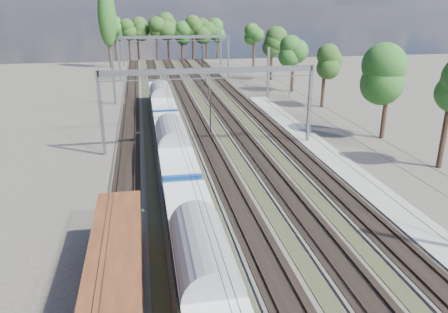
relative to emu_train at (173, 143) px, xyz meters
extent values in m
cube|color=#47423A|center=(-4.50, 20.50, -2.57)|extent=(3.00, 130.00, 0.15)
cube|color=black|center=(-4.50, 20.50, -2.48)|extent=(2.50, 130.00, 0.06)
cube|color=#473326|center=(-5.22, 20.50, -2.38)|extent=(0.08, 130.00, 0.14)
cube|color=#473326|center=(-3.78, 20.50, -2.38)|extent=(0.08, 130.00, 0.14)
cube|color=#47423A|center=(0.00, 20.50, -2.57)|extent=(3.00, 130.00, 0.15)
cube|color=black|center=(0.00, 20.50, -2.48)|extent=(2.50, 130.00, 0.06)
cube|color=#473326|center=(-0.72, 20.50, -2.38)|extent=(0.08, 130.00, 0.14)
cube|color=#473326|center=(0.72, 20.50, -2.38)|extent=(0.08, 130.00, 0.14)
cube|color=#47423A|center=(4.50, 20.50, -2.57)|extent=(3.00, 130.00, 0.15)
cube|color=black|center=(4.50, 20.50, -2.48)|extent=(2.50, 130.00, 0.06)
cube|color=#473326|center=(3.78, 20.50, -2.38)|extent=(0.08, 130.00, 0.14)
cube|color=#473326|center=(5.22, 20.50, -2.38)|extent=(0.08, 130.00, 0.14)
cube|color=#47423A|center=(9.00, 20.50, -2.57)|extent=(3.00, 130.00, 0.15)
cube|color=black|center=(9.00, 20.50, -2.48)|extent=(2.50, 130.00, 0.06)
cube|color=#473326|center=(8.28, 20.50, -2.38)|extent=(0.08, 130.00, 0.14)
cube|color=#473326|center=(9.72, 20.50, -2.38)|extent=(0.08, 130.00, 0.14)
cube|color=#47423A|center=(13.50, 20.50, -2.57)|extent=(3.00, 130.00, 0.15)
cube|color=black|center=(13.50, 20.50, -2.48)|extent=(2.50, 130.00, 0.06)
cube|color=#473326|center=(12.78, 20.50, -2.38)|extent=(0.08, 130.00, 0.14)
cube|color=#473326|center=(14.22, 20.50, -2.38)|extent=(0.08, 130.00, 0.14)
cube|color=#373623|center=(-2.25, 20.50, -2.62)|extent=(1.10, 130.00, 0.05)
cube|color=#373623|center=(2.25, 20.50, -2.62)|extent=(1.10, 130.00, 0.05)
cube|color=#373623|center=(6.75, 20.50, -2.62)|extent=(1.10, 130.00, 0.05)
cube|color=#373623|center=(11.25, 20.50, -2.62)|extent=(1.10, 130.00, 0.05)
cube|color=gray|center=(16.50, -4.50, -2.50)|extent=(3.00, 70.00, 0.30)
cube|color=slate|center=(-7.00, 5.50, 1.85)|extent=(0.35, 0.35, 9.00)
cube|color=slate|center=(16.00, 5.50, 1.85)|extent=(0.35, 0.35, 9.00)
cube|color=slate|center=(4.50, 5.50, 6.05)|extent=(23.00, 0.35, 0.60)
cube|color=slate|center=(-7.00, 53.50, 1.85)|extent=(0.35, 0.35, 9.00)
cube|color=slate|center=(16.00, 53.50, 1.85)|extent=(0.35, 0.35, 9.00)
cube|color=slate|center=(4.50, 53.50, 6.05)|extent=(23.00, 0.35, 0.60)
cube|color=slate|center=(-7.00, 30.50, 1.60)|extent=(0.35, 0.35, 8.50)
cube|color=slate|center=(-7.00, 75.50, 1.60)|extent=(0.35, 0.35, 8.50)
cube|color=slate|center=(18.30, 30.50, 1.60)|extent=(0.35, 0.35, 8.50)
cube|color=slate|center=(18.30, 75.50, 1.60)|extent=(0.35, 0.35, 8.50)
cylinder|color=black|center=(-4.50, 20.50, 2.85)|extent=(0.03, 130.00, 0.03)
cylinder|color=black|center=(-4.50, 20.50, 3.95)|extent=(0.03, 130.00, 0.03)
cylinder|color=black|center=(0.00, 20.50, 2.85)|extent=(0.03, 130.00, 0.03)
cylinder|color=black|center=(0.00, 20.50, 3.95)|extent=(0.03, 130.00, 0.03)
cylinder|color=black|center=(4.50, 20.50, 2.85)|extent=(0.03, 130.00, 0.03)
cylinder|color=black|center=(4.50, 20.50, 3.95)|extent=(0.03, 130.00, 0.03)
cylinder|color=black|center=(9.00, 20.50, 2.85)|extent=(0.03, 130.00, 0.03)
cylinder|color=black|center=(9.00, 20.50, 3.95)|extent=(0.03, 130.00, 0.03)
cylinder|color=black|center=(13.50, 20.50, 2.85)|extent=(0.03, 130.00, 0.03)
cylinder|color=black|center=(13.50, 20.50, 3.95)|extent=(0.03, 130.00, 0.03)
cylinder|color=black|center=(-9.25, 86.89, 0.83)|extent=(0.56, 0.56, 6.96)
sphere|color=#183C16|center=(-9.25, 86.89, 6.40)|extent=(5.27, 5.27, 5.27)
cylinder|color=black|center=(-5.78, 88.27, 1.02)|extent=(0.56, 0.56, 7.34)
sphere|color=#183C16|center=(-5.78, 88.27, 6.89)|extent=(4.94, 4.94, 4.94)
cylinder|color=black|center=(-2.40, 86.32, 0.33)|extent=(0.56, 0.56, 5.95)
sphere|color=#183C16|center=(-2.40, 86.32, 5.09)|extent=(4.61, 4.61, 4.61)
cylinder|color=black|center=(1.75, 85.74, 0.88)|extent=(0.56, 0.56, 7.05)
sphere|color=#183C16|center=(1.75, 85.74, 6.52)|extent=(4.67, 4.67, 4.67)
cylinder|color=black|center=(5.23, 85.76, 0.48)|extent=(0.56, 0.56, 6.27)
sphere|color=#183C16|center=(5.23, 85.76, 5.50)|extent=(4.85, 4.85, 4.85)
cylinder|color=black|center=(8.14, 89.36, 0.46)|extent=(0.56, 0.56, 6.21)
sphere|color=#183C16|center=(8.14, 89.36, 5.42)|extent=(4.46, 4.46, 4.46)
cylinder|color=black|center=(12.50, 86.62, 0.33)|extent=(0.56, 0.56, 5.95)
sphere|color=#183C16|center=(12.50, 86.62, 5.08)|extent=(4.91, 4.91, 4.91)
cylinder|color=black|center=(14.91, 88.91, 0.64)|extent=(0.56, 0.56, 6.58)
sphere|color=#183C16|center=(14.91, 88.91, 5.90)|extent=(5.02, 5.02, 5.02)
cylinder|color=black|center=(18.63, 88.96, 0.36)|extent=(0.56, 0.56, 6.01)
sphere|color=#183C16|center=(18.63, 88.96, 5.17)|extent=(4.27, 4.27, 4.27)
cylinder|color=black|center=(24.83, -4.66, 0.50)|extent=(0.56, 0.56, 6.29)
sphere|color=#183C16|center=(24.83, -4.66, 5.53)|extent=(4.60, 4.60, 4.60)
cylinder|color=black|center=(24.56, 7.43, 0.84)|extent=(0.56, 0.56, 6.97)
sphere|color=#183C16|center=(24.56, 7.43, 6.42)|extent=(3.46, 3.46, 3.46)
cylinder|color=black|center=(24.31, 22.79, -0.09)|extent=(0.56, 0.56, 5.12)
sphere|color=#183C16|center=(24.31, 22.79, 4.00)|extent=(3.99, 3.99, 3.99)
cylinder|color=black|center=(24.31, 36.17, 0.42)|extent=(0.56, 0.56, 6.14)
sphere|color=#183C16|center=(24.31, 36.17, 5.33)|extent=(4.88, 4.88, 4.88)
cylinder|color=black|center=(25.10, 50.10, 0.17)|extent=(0.56, 0.56, 5.64)
sphere|color=#183C16|center=(25.10, 50.10, 4.68)|extent=(4.92, 4.92, 4.92)
cylinder|color=black|center=(25.10, 64.61, 0.77)|extent=(0.56, 0.56, 6.83)
sphere|color=#183C16|center=(25.10, 64.61, 6.23)|extent=(4.67, 4.67, 4.67)
cylinder|color=black|center=(-10.00, 73.50, 5.35)|extent=(0.70, 0.70, 16.00)
ellipsoid|color=#1A4517|center=(-10.00, 73.50, 9.35)|extent=(4.40, 4.40, 14.08)
cube|color=black|center=(0.00, -13.82, -2.07)|extent=(2.11, 3.16, 0.84)
cube|color=navy|center=(0.00, -21.20, -0.49)|extent=(2.95, 21.08, 2.00)
cube|color=silver|center=(0.00, -21.20, 0.04)|extent=(3.04, 20.24, 1.00)
cube|color=black|center=(1.53, -21.20, 0.04)|extent=(0.04, 17.92, 0.74)
cylinder|color=gray|center=(0.00, -21.20, 0.51)|extent=(2.99, 21.08, 2.99)
cube|color=black|center=(0.00, -6.89, -2.07)|extent=(2.11, 3.16, 0.84)
cube|color=black|center=(0.00, 7.86, -2.07)|extent=(2.11, 3.16, 0.84)
cube|color=navy|center=(0.00, 0.48, -0.49)|extent=(2.95, 21.08, 2.00)
cube|color=silver|center=(0.00, 0.48, 0.04)|extent=(3.04, 20.24, 1.00)
cube|color=black|center=(1.53, 0.48, 0.04)|extent=(0.04, 17.92, 0.74)
cube|color=#D6B80B|center=(0.00, -4.15, -1.02)|extent=(3.06, 5.90, 0.74)
cylinder|color=gray|center=(0.00, 0.48, 0.51)|extent=(2.99, 21.08, 2.99)
cube|color=black|center=(0.00, 14.79, -2.07)|extent=(2.11, 3.16, 0.84)
cube|color=black|center=(0.00, 29.54, -2.07)|extent=(2.11, 3.16, 0.84)
cube|color=navy|center=(0.00, 22.17, -0.49)|extent=(2.95, 21.08, 2.00)
cube|color=silver|center=(0.00, 22.17, 0.04)|extent=(3.04, 20.24, 1.00)
cube|color=black|center=(1.53, 22.17, 0.04)|extent=(0.04, 17.92, 0.74)
cube|color=#D6B80B|center=(0.00, 17.53, -1.02)|extent=(3.06, 5.90, 0.74)
cylinder|color=gray|center=(0.00, 22.17, 0.51)|extent=(2.99, 21.08, 2.99)
cube|color=black|center=(-4.50, -14.92, -2.18)|extent=(1.88, 2.44, 0.66)
cube|color=black|center=(-4.50, -19.53, -1.76)|extent=(2.54, 13.16, 0.19)
cube|color=#441F12|center=(-4.50, -19.53, -0.44)|extent=(2.54, 13.16, 2.44)
cube|color=#441F12|center=(-4.50, -19.53, 0.83)|extent=(2.73, 13.16, 0.11)
imported|color=black|center=(9.56, 43.61, -1.84)|extent=(0.59, 0.70, 1.62)
cylinder|color=black|center=(5.49, 11.44, -0.28)|extent=(0.13, 0.13, 4.74)
cube|color=black|center=(5.49, 11.44, 2.42)|extent=(0.39, 0.32, 0.66)
sphere|color=red|center=(5.49, 11.32, 2.61)|extent=(0.15, 0.15, 0.15)
sphere|color=#0C9919|center=(5.49, 11.32, 2.28)|extent=(0.15, 0.15, 0.15)
cylinder|color=black|center=(12.10, 66.11, -0.12)|extent=(0.14, 0.14, 5.05)
cube|color=black|center=(12.10, 66.11, 2.75)|extent=(0.40, 0.31, 0.71)
sphere|color=red|center=(12.10, 65.97, 2.96)|extent=(0.16, 0.16, 0.16)
sphere|color=#0C9919|center=(12.10, 65.97, 2.60)|extent=(0.16, 0.16, 0.16)
camera|label=1|loc=(-2.53, -40.56, 12.91)|focal=35.00mm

